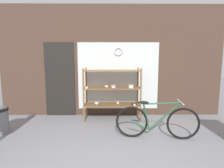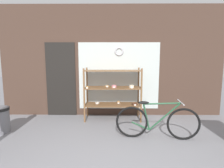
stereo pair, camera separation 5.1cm
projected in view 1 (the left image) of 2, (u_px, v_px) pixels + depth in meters
The scene contains 3 objects.
storefront_facade at pixel (110, 63), 5.00m from camera, with size 6.36×0.13×3.14m.
display_case at pixel (113, 89), 4.68m from camera, with size 1.50×0.55×1.40m.
bicycle at pixel (157, 122), 3.57m from camera, with size 1.69×0.46×0.79m.
Camera 1 is at (-0.01, -2.23, 1.59)m, focal length 28.00 mm.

